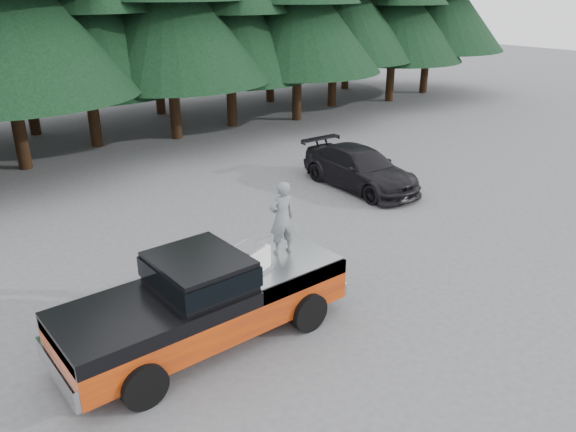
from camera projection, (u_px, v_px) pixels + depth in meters
ground at (265, 312)px, 12.44m from camera, size 120.00×120.00×0.00m
pickup_truck at (206, 312)px, 11.22m from camera, size 6.00×2.04×1.33m
truck_cab at (199, 271)px, 10.80m from camera, size 1.66×1.90×0.59m
air_compressor at (248, 261)px, 11.30m from camera, size 0.89×0.82×0.50m
man_on_bed at (282, 218)px, 11.91m from camera, size 0.66×0.49×1.63m
parked_car at (360, 168)px, 19.93m from camera, size 2.26×4.98×1.42m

